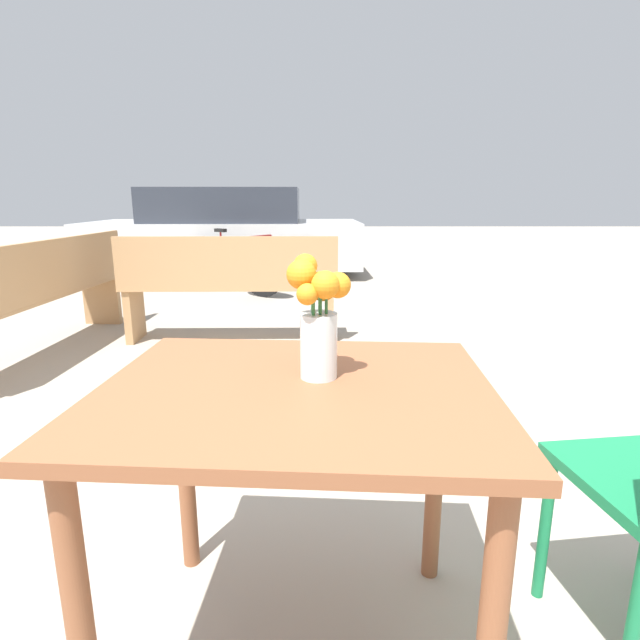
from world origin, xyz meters
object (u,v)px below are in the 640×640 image
flower_vase (319,318)px  bench_middle (50,291)px  bench_near (231,285)px  table_front (298,432)px  parked_car (228,233)px  bicycle (234,264)px

flower_vase → bench_middle: 3.17m
bench_near → bench_middle: size_ratio=0.85×
table_front → flower_vase: (0.05, 0.05, 0.25)m
flower_vase → parked_car: parked_car is taller
bicycle → bench_middle: bearing=-109.7°
bicycle → table_front: bearing=-78.5°
bench_middle → flower_vase: bearing=-51.4°
flower_vase → bicycle: bearing=102.1°
flower_vase → bicycle: 5.10m
table_front → bicycle: (-1.02, 5.02, -0.26)m
bench_middle → bicycle: bench_middle is taller
table_front → bench_middle: size_ratio=0.45×
bench_middle → parked_car: bearing=82.6°
bicycle → parked_car: (-0.36, 1.63, 0.26)m
table_front → bicycle: 5.12m
table_front → flower_vase: 0.26m
bench_middle → bicycle: (0.90, 2.50, -0.13)m
flower_vase → bench_middle: bearing=128.6°
bench_middle → bench_near: bearing=14.8°
bicycle → parked_car: parked_car is taller
flower_vase → bench_near: flower_vase is taller
bench_middle → parked_car: size_ratio=0.50×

